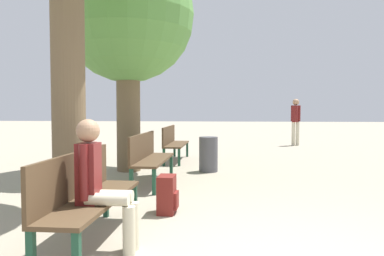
{
  "coord_description": "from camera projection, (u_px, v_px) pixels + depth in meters",
  "views": [
    {
      "loc": [
        -0.37,
        -3.01,
        1.36
      ],
      "look_at": [
        -1.28,
        6.5,
        0.89
      ],
      "focal_mm": 35.0,
      "sensor_mm": 36.0,
      "label": 1
    }
  ],
  "objects": [
    {
      "name": "bench_row_0",
      "position": [
        85.0,
        190.0,
        3.8
      ],
      "size": [
        0.46,
        1.9,
        0.92
      ],
      "color": "#4C3823",
      "rests_on": "ground_plane"
    },
    {
      "name": "tree_row_1",
      "position": [
        128.0,
        18.0,
        8.18
      ],
      "size": [
        2.92,
        2.92,
        4.88
      ],
      "color": "brown",
      "rests_on": "ground_plane"
    },
    {
      "name": "person_seated",
      "position": [
        100.0,
        181.0,
        3.56
      ],
      "size": [
        0.58,
        0.33,
        1.27
      ],
      "color": "beige",
      "rests_on": "ground_plane"
    },
    {
      "name": "trash_bin",
      "position": [
        208.0,
        154.0,
        8.18
      ],
      "size": [
        0.41,
        0.41,
        0.76
      ],
      "color": "#4C4C51",
      "rests_on": "ground_plane"
    },
    {
      "name": "bench_row_2",
      "position": [
        173.0,
        141.0,
        9.89
      ],
      "size": [
        0.46,
        1.9,
        0.92
      ],
      "color": "#4C3823",
      "rests_on": "ground_plane"
    },
    {
      "name": "bench_row_1",
      "position": [
        149.0,
        154.0,
        6.85
      ],
      "size": [
        0.46,
        1.9,
        0.92
      ],
      "color": "#4C3823",
      "rests_on": "ground_plane"
    },
    {
      "name": "pedestrian_near",
      "position": [
        296.0,
        119.0,
        14.15
      ],
      "size": [
        0.36,
        0.31,
        1.77
      ],
      "color": "beige",
      "rests_on": "ground_plane"
    },
    {
      "name": "backpack",
      "position": [
        167.0,
        195.0,
        4.9
      ],
      "size": [
        0.25,
        0.34,
        0.5
      ],
      "color": "maroon",
      "rests_on": "ground_plane"
    }
  ]
}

